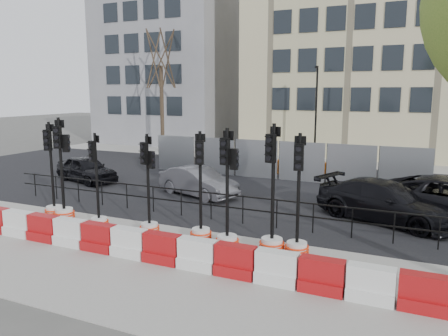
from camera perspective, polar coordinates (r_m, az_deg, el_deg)
The scene contains 22 objects.
ground at distance 14.46m, azimuth -3.80°, elevation -8.06°, with size 120.00×120.00×0.00m, color #51514C.
sidewalk_near at distance 12.06m, azimuth -10.68°, elevation -11.93°, with size 40.00×6.00×0.02m, color gray.
road at distance 20.67m, azimuth 5.39°, elevation -2.50°, with size 40.00×14.00×0.03m, color black.
sidewalk_far at distance 29.19m, azimuth 11.17°, elevation 1.02°, with size 40.00×4.00×0.02m, color gray.
building_grey at distance 39.87m, azimuth -6.86°, elevation 13.57°, with size 11.00×9.06×14.00m.
building_cream at distance 34.68m, azimuth 17.45°, elevation 17.06°, with size 15.00×10.06×18.00m.
kerb_railing at distance 15.29m, azimuth -1.71°, elevation -4.35°, with size 18.00×0.04×1.00m.
heras_fencing at distance 23.22m, azimuth 6.46°, elevation 0.62°, with size 14.33×1.72×2.00m.
lamp_post_far at distance 27.77m, azimuth 11.91°, elevation 7.21°, with size 0.12×0.56×6.00m.
tree_bare_far at distance 32.77m, azimuth -8.26°, elevation 13.72°, with size 2.00×2.00×9.00m.
barrier_row at distance 12.09m, azimuth -10.19°, elevation -10.06°, with size 16.75×0.50×0.80m.
traffic_signal_a at distance 16.76m, azimuth -21.38°, elevation -3.69°, with size 0.68×0.68×3.43m.
traffic_signal_b at distance 16.17m, azimuth -20.24°, elevation -3.55°, with size 0.71×0.71×3.61m.
traffic_signal_c at distance 14.91m, azimuth -16.12°, elevation -5.26°, with size 0.62×0.62×3.17m.
traffic_signal_d at distance 13.90m, azimuth -9.78°, elevation -5.65°, with size 0.63×0.63×3.20m.
traffic_signal_e at distance 13.17m, azimuth -3.06°, elevation -6.73°, with size 0.66×0.66×3.34m.
traffic_signal_f at distance 12.43m, azimuth 0.43°, elevation -7.05°, with size 0.69×0.69×3.49m.
traffic_signal_g at distance 12.27m, azimuth 6.26°, elevation -7.74°, with size 0.72×0.72×3.63m.
traffic_signal_h at distance 12.15m, azimuth 9.53°, elevation -8.24°, with size 0.67×0.67×3.40m.
car_a at distance 22.81m, azimuth -17.53°, elevation -0.14°, with size 4.05×2.54×1.28m, color black.
car_b at distance 18.86m, azimuth -3.41°, elevation -1.77°, with size 4.09×2.59×1.27m, color #525258.
car_c at distance 16.15m, azimuth 20.36°, elevation -4.13°, with size 5.27×3.66×1.42m, color black.
Camera 1 is at (6.52, -12.10, 4.48)m, focal length 35.00 mm.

